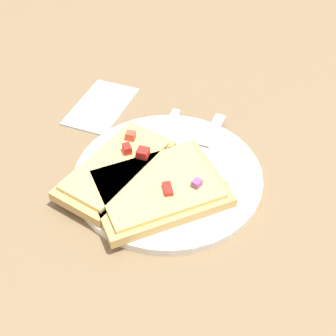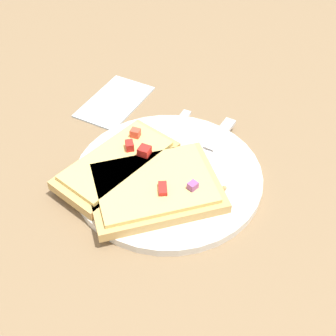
{
  "view_description": "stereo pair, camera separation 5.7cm",
  "coord_description": "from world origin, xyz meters",
  "px_view_note": "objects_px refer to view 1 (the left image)",
  "views": [
    {
      "loc": [
        0.43,
        0.17,
        0.47
      ],
      "look_at": [
        0.0,
        0.0,
        0.02
      ],
      "focal_mm": 50.0,
      "sensor_mm": 36.0,
      "label": 1
    },
    {
      "loc": [
        0.41,
        0.22,
        0.47
      ],
      "look_at": [
        0.0,
        0.0,
        0.02
      ],
      "focal_mm": 50.0,
      "sensor_mm": 36.0,
      "label": 2
    }
  ],
  "objects_px": {
    "knife": "(202,151)",
    "napkin": "(101,105)",
    "pizza_slice_main": "(156,188)",
    "pizza_slice_corner": "(116,168)",
    "plate": "(168,176)",
    "fork": "(149,161)"
  },
  "relations": [
    {
      "from": "knife",
      "to": "napkin",
      "type": "bearing_deg",
      "value": -104.53
    },
    {
      "from": "pizza_slice_main",
      "to": "napkin",
      "type": "bearing_deg",
      "value": 91.7
    },
    {
      "from": "pizza_slice_corner",
      "to": "pizza_slice_main",
      "type": "bearing_deg",
      "value": -90.05
    },
    {
      "from": "plate",
      "to": "napkin",
      "type": "xyz_separation_m",
      "value": [
        -0.12,
        -0.16,
        -0.0
      ]
    },
    {
      "from": "pizza_slice_corner",
      "to": "plate",
      "type": "bearing_deg",
      "value": -56.56
    },
    {
      "from": "plate",
      "to": "pizza_slice_corner",
      "type": "xyz_separation_m",
      "value": [
        0.03,
        -0.07,
        0.02
      ]
    },
    {
      "from": "fork",
      "to": "napkin",
      "type": "height_order",
      "value": "fork"
    },
    {
      "from": "pizza_slice_main",
      "to": "napkin",
      "type": "height_order",
      "value": "pizza_slice_main"
    },
    {
      "from": "knife",
      "to": "pizza_slice_corner",
      "type": "height_order",
      "value": "pizza_slice_corner"
    },
    {
      "from": "fork",
      "to": "knife",
      "type": "bearing_deg",
      "value": 125.82
    },
    {
      "from": "plate",
      "to": "pizza_slice_main",
      "type": "bearing_deg",
      "value": -2.25
    },
    {
      "from": "knife",
      "to": "pizza_slice_main",
      "type": "xyz_separation_m",
      "value": [
        0.1,
        -0.03,
        0.01
      ]
    },
    {
      "from": "fork",
      "to": "knife",
      "type": "relative_size",
      "value": 1.07
    },
    {
      "from": "pizza_slice_main",
      "to": "pizza_slice_corner",
      "type": "relative_size",
      "value": 1.11
    },
    {
      "from": "fork",
      "to": "knife",
      "type": "height_order",
      "value": "knife"
    },
    {
      "from": "napkin",
      "to": "pizza_slice_main",
      "type": "bearing_deg",
      "value": 46.02
    },
    {
      "from": "plate",
      "to": "pizza_slice_main",
      "type": "distance_m",
      "value": 0.04
    },
    {
      "from": "fork",
      "to": "pizza_slice_main",
      "type": "distance_m",
      "value": 0.06
    },
    {
      "from": "fork",
      "to": "pizza_slice_corner",
      "type": "height_order",
      "value": "pizza_slice_corner"
    },
    {
      "from": "plate",
      "to": "pizza_slice_main",
      "type": "height_order",
      "value": "pizza_slice_main"
    },
    {
      "from": "fork",
      "to": "napkin",
      "type": "xyz_separation_m",
      "value": [
        -0.11,
        -0.13,
        -0.01
      ]
    },
    {
      "from": "pizza_slice_corner",
      "to": "napkin",
      "type": "relative_size",
      "value": 1.42
    }
  ]
}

